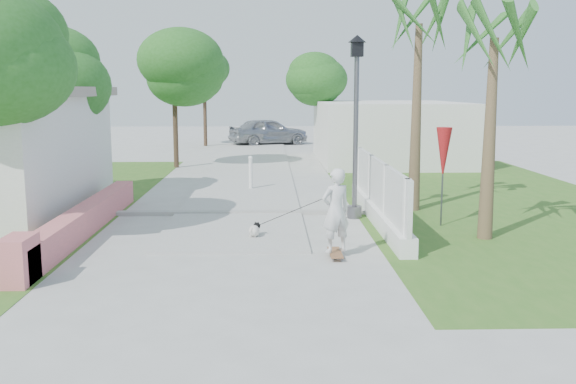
{
  "coord_description": "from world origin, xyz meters",
  "views": [
    {
      "loc": [
        0.81,
        -10.06,
        3.17
      ],
      "look_at": [
        1.17,
        2.77,
        1.1
      ],
      "focal_mm": 40.0,
      "sensor_mm": 36.0,
      "label": 1
    }
  ],
  "objects_px": {
    "street_lamp": "(356,120)",
    "bollard": "(251,172)",
    "skateboarder": "(294,213)",
    "parked_car": "(268,131)",
    "patio_umbrella": "(443,154)",
    "dog": "(255,230)"
  },
  "relations": [
    {
      "from": "dog",
      "to": "parked_car",
      "type": "relative_size",
      "value": 0.11
    },
    {
      "from": "bollard",
      "to": "dog",
      "type": "height_order",
      "value": "bollard"
    },
    {
      "from": "skateboarder",
      "to": "parked_car",
      "type": "distance_m",
      "value": 24.22
    },
    {
      "from": "street_lamp",
      "to": "dog",
      "type": "xyz_separation_m",
      "value": [
        -2.43,
        -2.18,
        -2.24
      ]
    },
    {
      "from": "street_lamp",
      "to": "parked_car",
      "type": "bearing_deg",
      "value": 95.83
    },
    {
      "from": "skateboarder",
      "to": "parked_car",
      "type": "relative_size",
      "value": 0.48
    },
    {
      "from": "patio_umbrella",
      "to": "parked_car",
      "type": "height_order",
      "value": "patio_umbrella"
    },
    {
      "from": "bollard",
      "to": "skateboarder",
      "type": "relative_size",
      "value": 0.51
    },
    {
      "from": "skateboarder",
      "to": "parked_car",
      "type": "bearing_deg",
      "value": -113.34
    },
    {
      "from": "bollard",
      "to": "patio_umbrella",
      "type": "relative_size",
      "value": 0.47
    },
    {
      "from": "bollard",
      "to": "skateboarder",
      "type": "distance_m",
      "value": 7.57
    },
    {
      "from": "skateboarder",
      "to": "dog",
      "type": "height_order",
      "value": "skateboarder"
    },
    {
      "from": "street_lamp",
      "to": "bollard",
      "type": "relative_size",
      "value": 4.07
    },
    {
      "from": "street_lamp",
      "to": "bollard",
      "type": "bearing_deg",
      "value": 120.96
    },
    {
      "from": "skateboarder",
      "to": "parked_car",
      "type": "xyz_separation_m",
      "value": [
        -0.55,
        24.22,
        0.04
      ]
    },
    {
      "from": "dog",
      "to": "parked_car",
      "type": "bearing_deg",
      "value": 107.24
    },
    {
      "from": "patio_umbrella",
      "to": "skateboarder",
      "type": "distance_m",
      "value": 4.16
    },
    {
      "from": "patio_umbrella",
      "to": "skateboarder",
      "type": "bearing_deg",
      "value": -150.46
    },
    {
      "from": "patio_umbrella",
      "to": "parked_car",
      "type": "distance_m",
      "value": 22.61
    },
    {
      "from": "patio_umbrella",
      "to": "street_lamp",
      "type": "bearing_deg",
      "value": 152.24
    },
    {
      "from": "street_lamp",
      "to": "parked_car",
      "type": "relative_size",
      "value": 0.99
    },
    {
      "from": "dog",
      "to": "bollard",
      "type": "bearing_deg",
      "value": 110.23
    }
  ]
}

